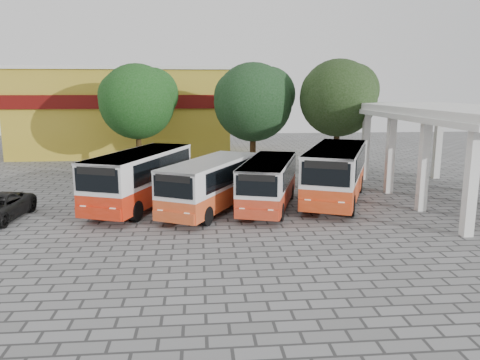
{
  "coord_description": "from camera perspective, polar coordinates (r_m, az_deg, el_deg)",
  "views": [
    {
      "loc": [
        -3.87,
        -21.34,
        6.45
      ],
      "look_at": [
        -1.66,
        3.49,
        1.5
      ],
      "focal_mm": 35.0,
      "sensor_mm": 36.0,
      "label": 1
    }
  ],
  "objects": [
    {
      "name": "tree_middle",
      "position": [
        36.2,
        1.72,
        9.78
      ],
      "size": [
        6.29,
        5.99,
        8.34
      ],
      "color": "#412A13",
      "rests_on": "ground"
    },
    {
      "name": "bus_centre_right",
      "position": [
        25.17,
        3.5,
        -0.08
      ],
      "size": [
        4.28,
        7.76,
        2.63
      ],
      "rotation": [
        0.0,
        0.0,
        -0.3
      ],
      "color": "#BD3519",
      "rests_on": "ground"
    },
    {
      "name": "shophouse_block",
      "position": [
        47.92,
        -13.78,
        8.17
      ],
      "size": [
        20.4,
        10.4,
        8.3
      ],
      "color": "#AD9424",
      "rests_on": "ground"
    },
    {
      "name": "tree_right",
      "position": [
        35.48,
        12.0,
        10.05
      ],
      "size": [
        5.92,
        5.64,
        8.51
      ],
      "color": "#372716",
      "rests_on": "ground"
    },
    {
      "name": "bus_centre_left",
      "position": [
        24.54,
        -3.66,
        -0.26
      ],
      "size": [
        5.52,
        8.1,
        2.71
      ],
      "rotation": [
        0.0,
        0.0,
        -0.49
      ],
      "color": "#CE4B1F",
      "rests_on": "ground"
    },
    {
      "name": "tree_left",
      "position": [
        38.1,
        -12.34,
        9.61
      ],
      "size": [
        6.2,
        5.9,
        8.3
      ],
      "color": "#3F2D13",
      "rests_on": "ground"
    },
    {
      "name": "bus_far_left",
      "position": [
        25.97,
        -12.05,
        0.54
      ],
      "size": [
        5.38,
        8.95,
        3.02
      ],
      "rotation": [
        0.0,
        0.0,
        -0.37
      ],
      "color": "red",
      "rests_on": "ground"
    },
    {
      "name": "ground",
      "position": [
        22.63,
        5.0,
        -5.38
      ],
      "size": [
        90.0,
        90.0,
        0.0
      ],
      "primitive_type": "plane",
      "color": "slate",
      "rests_on": "ground"
    },
    {
      "name": "terminal_shelter",
      "position": [
        29.17,
        24.64,
        7.2
      ],
      "size": [
        6.8,
        15.8,
        5.4
      ],
      "color": "silver",
      "rests_on": "ground"
    },
    {
      "name": "bus_far_right",
      "position": [
        27.06,
        11.63,
        1.14
      ],
      "size": [
        5.86,
        9.35,
        3.14
      ],
      "rotation": [
        0.0,
        0.0,
        -0.41
      ],
      "color": "red",
      "rests_on": "ground"
    }
  ]
}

